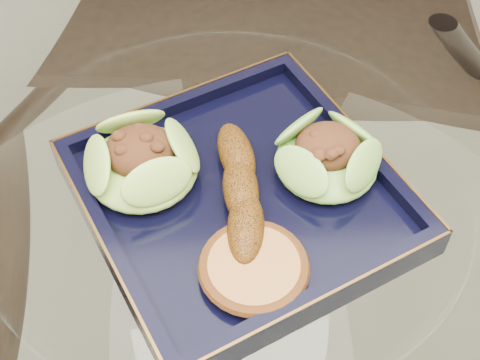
{
  "coord_description": "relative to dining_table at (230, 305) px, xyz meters",
  "views": [
    {
      "loc": [
        -0.01,
        -0.36,
        1.27
      ],
      "look_at": [
        0.01,
        0.02,
        0.8
      ],
      "focal_mm": 50.0,
      "sensor_mm": 36.0,
      "label": 1
    }
  ],
  "objects": [
    {
      "name": "dining_table",
      "position": [
        0.0,
        0.0,
        0.0
      ],
      "size": [
        1.13,
        1.13,
        0.77
      ],
      "color": "white",
      "rests_on": "ground"
    },
    {
      "name": "navy_plate",
      "position": [
        0.01,
        0.02,
        0.17
      ],
      "size": [
        0.36,
        0.36,
        0.02
      ],
      "primitive_type": "cube",
      "rotation": [
        0.0,
        0.0,
        0.43
      ],
      "color": "black",
      "rests_on": "dining_table"
    },
    {
      "name": "lettuce_wrap_left",
      "position": [
        -0.08,
        0.04,
        0.2
      ],
      "size": [
        0.12,
        0.12,
        0.04
      ],
      "primitive_type": "ellipsoid",
      "rotation": [
        0.0,
        0.0,
        -0.12
      ],
      "color": "#6FA530",
      "rests_on": "navy_plate"
    },
    {
      "name": "lettuce_wrap_right",
      "position": [
        0.1,
        0.04,
        0.2
      ],
      "size": [
        0.12,
        0.12,
        0.03
      ],
      "primitive_type": "ellipsoid",
      "rotation": [
        0.0,
        0.0,
        0.35
      ],
      "color": "#58972B",
      "rests_on": "navy_plate"
    },
    {
      "name": "roasted_plantain",
      "position": [
        0.01,
        0.01,
        0.2
      ],
      "size": [
        0.04,
        0.15,
        0.03
      ],
      "primitive_type": "ellipsoid",
      "rotation": [
        0.0,
        0.0,
        1.6
      ],
      "color": "#67380A",
      "rests_on": "navy_plate"
    },
    {
      "name": "crumb_patty",
      "position": [
        0.02,
        -0.07,
        0.19
      ],
      "size": [
        0.1,
        0.1,
        0.02
      ],
      "primitive_type": "cylinder",
      "rotation": [
        0.0,
        0.0,
        -0.18
      ],
      "color": "#B3793B",
      "rests_on": "navy_plate"
    }
  ]
}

